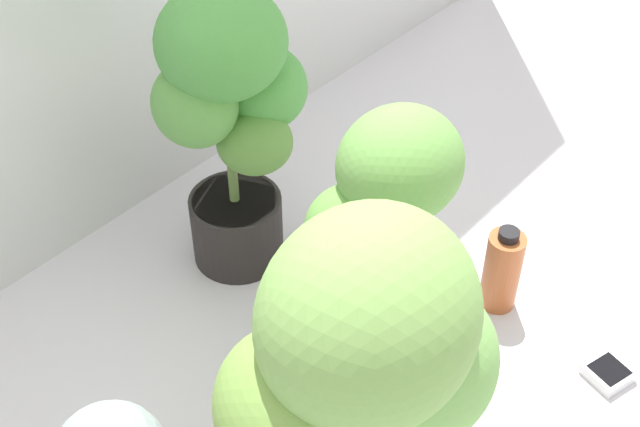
# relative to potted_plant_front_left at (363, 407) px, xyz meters

# --- Properties ---
(ground_plane) EXTENTS (8.00, 8.00, 0.00)m
(ground_plane) POSITION_rel_potted_plant_front_left_xyz_m (0.35, 0.15, -0.45)
(ground_plane) COLOR silver
(ground_plane) RESTS_ON ground
(potted_plant_front_left) EXTENTS (0.45, 0.33, 0.77)m
(potted_plant_front_left) POSITION_rel_potted_plant_front_left_xyz_m (0.00, 0.00, 0.00)
(potted_plant_front_left) COLOR brown
(potted_plant_front_left) RESTS_ON ground
(potted_plant_back_center) EXTENTS (0.39, 0.32, 0.67)m
(potted_plant_back_center) POSITION_rel_potted_plant_front_left_xyz_m (0.42, 0.68, -0.05)
(potted_plant_back_center) COLOR #272422
(potted_plant_back_center) RESTS_ON ground
(potted_plant_center) EXTENTS (0.29, 0.21, 0.62)m
(potted_plant_center) POSITION_rel_potted_plant_front_left_xyz_m (0.35, 0.23, -0.09)
(potted_plant_center) COLOR black
(potted_plant_center) RESTS_ON ground
(hygrometer_box) EXTENTS (0.10, 0.10, 0.03)m
(hygrometer_box) POSITION_rel_potted_plant_front_left_xyz_m (0.65, -0.13, -0.44)
(hygrometer_box) COLOR white
(hygrometer_box) RESTS_ON ground
(nutrient_bottle) EXTENTS (0.08, 0.08, 0.21)m
(nutrient_bottle) POSITION_rel_potted_plant_front_left_xyz_m (0.68, 0.15, -0.36)
(nutrient_bottle) COLOR #B95C2F
(nutrient_bottle) RESTS_ON ground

